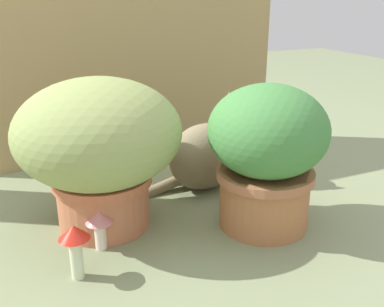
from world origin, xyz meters
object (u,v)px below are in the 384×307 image
grass_planter (99,144)px  leafy_planter (267,152)px  mushroom_ornament_pink (100,222)px  cat (210,152)px  mushroom_ornament_red (75,241)px

grass_planter → leafy_planter: 0.44m
grass_planter → mushroom_ornament_pink: (-0.04, -0.12, -0.16)m
leafy_planter → mushroom_ornament_pink: leafy_planter is taller
leafy_planter → grass_planter: bearing=156.3°
cat → mushroom_ornament_pink: cat is taller
leafy_planter → cat: (-0.02, 0.29, -0.09)m
grass_planter → cat: 0.41m
grass_planter → mushroom_ornament_red: 0.28m
grass_planter → mushroom_ornament_pink: 0.20m
mushroom_ornament_pink → grass_planter: bearing=71.6°
cat → mushroom_ornament_red: cat is taller
grass_planter → cat: size_ratio=1.13×
cat → mushroom_ornament_pink: (-0.42, -0.23, -0.05)m
leafy_planter → mushroom_ornament_pink: (-0.44, 0.06, -0.14)m
cat → grass_planter: bearing=-163.7°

